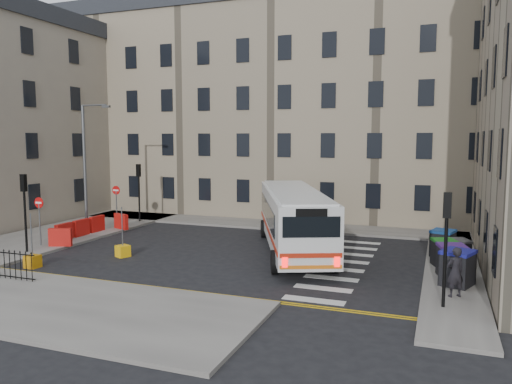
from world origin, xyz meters
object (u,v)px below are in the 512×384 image
Objects in this scene: streetlamp at (85,166)px; bollard_chevron at (33,261)px; pedestrian at (455,272)px; bollard_yellow at (123,251)px; wheelie_bin_c at (444,253)px; wheelie_bin_e at (443,243)px; wheelie_bin_d at (458,252)px; bus at (294,217)px; wheelie_bin_b at (452,261)px; wheelie_bin_a at (457,268)px.

bollard_chevron is at bearing -67.25° from streetlamp.
pedestrian is 3.18× the size of bollard_yellow.
wheelie_bin_e is (-0.06, 2.13, 0.04)m from wheelie_bin_c.
wheelie_bin_d is 5.34m from pedestrian.
bus reaches higher than wheelie_bin_b.
wheelie_bin_b is at bearing -8.60° from streetlamp.
pedestrian reaches higher than wheelie_bin_a.
wheelie_bin_b is 2.51m from wheelie_bin_d.
wheelie_bin_c is 4.75m from pedestrian.
wheelie_bin_b reaches higher than bollard_yellow.
bus is 20.27× the size of bollard_chevron.
wheelie_bin_b is (21.93, -3.32, -3.48)m from streetlamp.
wheelie_bin_b is at bearing 121.01° from wheelie_bin_a.
bus is 9.12m from bollard_yellow.
streetlamp is at bearing -48.49° from pedestrian.
wheelie_bin_c is 2.33× the size of bollard_yellow.
wheelie_bin_b is 4.03m from wheelie_bin_e.
bus is 8.07× the size of wheelie_bin_b.
streetlamp is 0.67× the size of bus.
pedestrian is at bearing -113.72° from wheelie_bin_d.
wheelie_bin_d reaches higher than bollard_yellow.
streetlamp is at bearing -169.80° from wheelie_bin_a.
wheelie_bin_a is at bearing -112.93° from wheelie_bin_d.
wheelie_bin_b is (7.89, -2.76, -1.04)m from bus.
pedestrian reaches higher than wheelie_bin_e.
wheelie_bin_a is 16.07m from bollard_yellow.
wheelie_bin_d is 20.20m from bollard_chevron.
bollard_yellow is at bearing 172.13° from wheelie_bin_c.
pedestrian is at bearing -58.20° from bus.
bus is 8.69× the size of wheelie_bin_c.
streetlamp reaches higher than wheelie_bin_a.
bus is 7.71m from wheelie_bin_c.
wheelie_bin_c is (21.62, -1.43, -3.55)m from streetlamp.
bollard_chevron is at bearing -168.19° from bus.
wheelie_bin_c is 1.04× the size of wheelie_bin_d.
wheelie_bin_d is (0.62, 0.60, -0.03)m from wheelie_bin_c.
bus is 8.42m from wheelie_bin_b.
wheelie_bin_d is (0.31, 2.49, -0.11)m from wheelie_bin_b.
wheelie_bin_a is at bearing -67.09° from wheelie_bin_e.
wheelie_bin_e is at bearing 117.84° from wheelie_bin_a.
bus is 9.05m from wheelie_bin_a.
bollard_chevron is (-18.88, -7.17, -0.45)m from wheelie_bin_d.
wheelie_bin_c is at bearing -156.67° from wheelie_bin_d.
streetlamp is 5.40× the size of wheelie_bin_b.
bus is at bearing 146.45° from wheelie_bin_b.
wheelie_bin_c is 0.86m from wheelie_bin_d.
streetlamp is 5.81× the size of wheelie_bin_c.
wheelie_bin_a is 2.73× the size of bollard_chevron.
bollard_yellow is at bearing -144.16° from wheelie_bin_e.
pedestrian is at bearing -5.35° from bollard_yellow.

